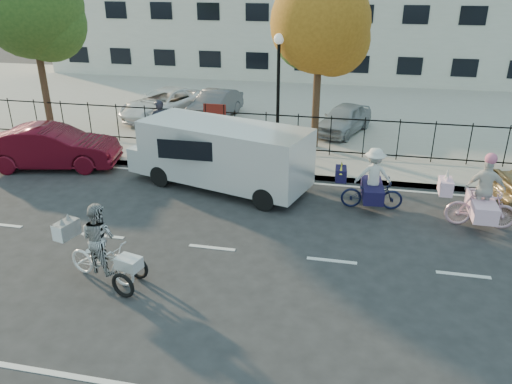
% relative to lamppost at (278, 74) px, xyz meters
% --- Properties ---
extents(ground, '(120.00, 120.00, 0.00)m').
position_rel_lamppost_xyz_m(ground, '(-0.50, -6.80, -3.11)').
color(ground, '#333334').
extents(road_markings, '(60.00, 9.52, 0.01)m').
position_rel_lamppost_xyz_m(road_markings, '(-0.50, -6.80, -3.11)').
color(road_markings, silver).
rests_on(road_markings, ground).
extents(curb, '(60.00, 0.10, 0.15)m').
position_rel_lamppost_xyz_m(curb, '(-0.50, -1.75, -3.04)').
color(curb, '#A8A399').
rests_on(curb, ground).
extents(sidewalk, '(60.00, 2.20, 0.15)m').
position_rel_lamppost_xyz_m(sidewalk, '(-0.50, -0.70, -3.04)').
color(sidewalk, '#A8A399').
rests_on(sidewalk, ground).
extents(parking_lot, '(60.00, 15.60, 0.15)m').
position_rel_lamppost_xyz_m(parking_lot, '(-0.50, 8.20, -3.04)').
color(parking_lot, '#A8A399').
rests_on(parking_lot, ground).
extents(iron_fence, '(58.00, 0.06, 1.50)m').
position_rel_lamppost_xyz_m(iron_fence, '(-0.50, 0.40, -2.21)').
color(iron_fence, black).
rests_on(iron_fence, sidewalk).
extents(building, '(34.00, 10.00, 6.00)m').
position_rel_lamppost_xyz_m(building, '(-0.50, 18.20, -0.11)').
color(building, silver).
rests_on(building, ground).
extents(lamppost, '(0.36, 0.36, 4.33)m').
position_rel_lamppost_xyz_m(lamppost, '(0.00, 0.00, 0.00)').
color(lamppost, black).
rests_on(lamppost, sidewalk).
extents(street_sign, '(0.85, 0.06, 1.80)m').
position_rel_lamppost_xyz_m(street_sign, '(-2.35, 0.00, -1.70)').
color(street_sign, black).
rests_on(street_sign, sidewalk).
extents(zebra_trike, '(2.19, 1.21, 1.87)m').
position_rel_lamppost_xyz_m(zebra_trike, '(-2.49, -8.63, -2.39)').
color(zebra_trike, white).
rests_on(zebra_trike, ground).
extents(unicorn_bike, '(2.08, 1.44, 2.12)m').
position_rel_lamppost_xyz_m(unicorn_bike, '(6.24, -4.20, -2.33)').
color(unicorn_bike, '#E7AFC4').
rests_on(unicorn_bike, ground).
extents(bull_bike, '(2.00, 1.38, 1.85)m').
position_rel_lamppost_xyz_m(bull_bike, '(3.38, -3.60, -2.37)').
color(bull_bike, '#0F1434').
rests_on(bull_bike, ground).
extents(white_van, '(6.28, 3.41, 2.08)m').
position_rel_lamppost_xyz_m(white_van, '(-1.29, -3.00, -1.96)').
color(white_van, white).
rests_on(white_van, ground).
extents(red_sedan, '(4.77, 2.49, 1.50)m').
position_rel_lamppost_xyz_m(red_sedan, '(-7.58, -2.49, -2.36)').
color(red_sedan, '#540917').
rests_on(red_sedan, ground).
extents(pedestrian, '(0.80, 0.78, 1.86)m').
position_rel_lamppost_xyz_m(pedestrian, '(-4.53, -0.05, -2.03)').
color(pedestrian, black).
rests_on(pedestrian, sidewalk).
extents(lot_car_b, '(3.72, 5.17, 1.31)m').
position_rel_lamppost_xyz_m(lot_car_b, '(-5.93, 4.05, -2.31)').
color(lot_car_b, white).
rests_on(lot_car_b, parking_lot).
extents(lot_car_c, '(1.90, 3.97, 1.26)m').
position_rel_lamppost_xyz_m(lot_car_c, '(-3.66, 4.37, -2.33)').
color(lot_car_c, '#4E5056').
rests_on(lot_car_c, parking_lot).
extents(lot_car_d, '(2.52, 3.75, 1.18)m').
position_rel_lamppost_xyz_m(lot_car_d, '(2.26, 3.39, -2.37)').
color(lot_car_d, '#9FA2A6').
rests_on(lot_car_d, parking_lot).
extents(tree_west, '(3.91, 3.91, 7.16)m').
position_rel_lamppost_xyz_m(tree_west, '(-9.41, 0.56, 1.90)').
color(tree_west, '#442D1D').
rests_on(tree_west, ground).
extents(tree_mid, '(3.58, 3.55, 6.52)m').
position_rel_lamppost_xyz_m(tree_mid, '(1.39, 1.30, 1.45)').
color(tree_mid, '#442D1D').
rests_on(tree_mid, ground).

